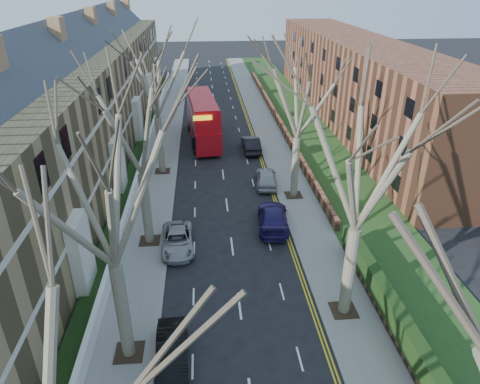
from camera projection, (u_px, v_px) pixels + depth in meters
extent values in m
cube|color=slate|center=(167.00, 134.00, 50.35)|extent=(3.00, 102.00, 0.12)
cube|color=slate|center=(268.00, 131.00, 51.28)|extent=(3.00, 102.00, 0.12)
cube|color=olive|center=(74.00, 114.00, 40.40)|extent=(9.00, 78.00, 10.00)
cube|color=#2E3139|center=(62.00, 48.00, 37.70)|extent=(4.67, 78.00, 4.67)
cube|color=silver|center=(124.00, 128.00, 41.43)|extent=(0.12, 78.00, 0.35)
cube|color=silver|center=(119.00, 92.00, 39.85)|extent=(0.12, 78.00, 0.35)
cube|color=brown|center=(355.00, 80.00, 53.50)|extent=(8.00, 54.00, 10.00)
cube|color=brown|center=(277.00, 117.00, 54.74)|extent=(0.35, 54.00, 0.90)
cube|color=white|center=(145.00, 155.00, 42.86)|extent=(0.30, 78.00, 1.00)
cube|color=#1E3A15|center=(305.00, 129.00, 51.59)|extent=(6.00, 102.00, 0.06)
cylinder|color=#6D604D|center=(123.00, 312.00, 19.82)|extent=(0.64, 0.64, 5.25)
cube|color=#2D2116|center=(129.00, 352.00, 21.00)|extent=(1.40, 1.40, 0.05)
cylinder|color=#6D604D|center=(146.00, 209.00, 28.75)|extent=(0.64, 0.64, 5.07)
cube|color=#2D2116|center=(150.00, 241.00, 29.89)|extent=(1.40, 1.40, 0.05)
cylinder|color=#6D604D|center=(160.00, 145.00, 39.38)|extent=(0.60, 0.60, 5.25)
cube|color=#2D2116|center=(163.00, 171.00, 40.56)|extent=(1.40, 1.40, 0.05)
cylinder|color=#6D604D|center=(349.00, 272.00, 22.48)|extent=(0.64, 0.64, 5.25)
cube|color=#2D2116|center=(343.00, 310.00, 23.66)|extent=(1.40, 1.40, 0.05)
cylinder|color=#6D604D|center=(295.00, 168.00, 34.97)|extent=(0.60, 0.60, 5.07)
cube|color=#2D2116|center=(293.00, 195.00, 36.11)|extent=(1.40, 1.40, 0.05)
cube|color=#B60D15|center=(203.00, 128.00, 47.79)|extent=(3.72, 11.80, 2.32)
cube|color=#B60D15|center=(202.00, 108.00, 46.79)|extent=(3.67, 11.22, 2.11)
cube|color=black|center=(203.00, 124.00, 47.57)|extent=(3.65, 10.88, 0.95)
cube|color=black|center=(202.00, 108.00, 46.74)|extent=(3.63, 10.65, 0.95)
imported|color=black|center=(172.00, 352.00, 20.29)|extent=(1.67, 4.27, 1.38)
imported|color=#949398|center=(178.00, 240.00, 29.00)|extent=(2.35, 4.70, 1.28)
imported|color=#201752|center=(273.00, 217.00, 31.50)|extent=(2.72, 5.52, 1.54)
imported|color=#9DA0A6|center=(266.00, 177.00, 37.81)|extent=(2.18, 4.54, 1.49)
imported|color=black|center=(251.00, 144.00, 45.19)|extent=(1.78, 4.81, 1.57)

